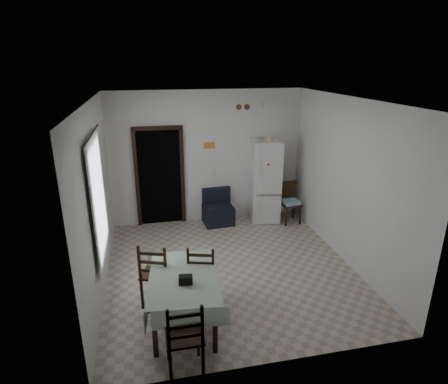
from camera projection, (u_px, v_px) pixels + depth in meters
ground at (230, 268)px, 6.61m from camera, size 4.50×4.50×0.00m
ceiling at (231, 100)px, 5.64m from camera, size 4.20×4.50×0.02m
wall_back at (207, 157)px, 8.20m from camera, size 4.20×0.02×2.90m
wall_front at (278, 257)px, 4.05m from camera, size 4.20×0.02×2.90m
wall_left at (97, 200)px, 5.71m from camera, size 0.02×4.50×2.90m
wall_right at (347, 182)px, 6.54m from camera, size 0.02×4.50×2.90m
doorway at (159, 175)px, 8.31m from camera, size 1.06×0.52×2.22m
window_recess at (91, 199)px, 5.48m from camera, size 0.10×1.20×1.60m
curtain at (99, 198)px, 5.50m from camera, size 0.02×1.45×1.85m
curtain_rod at (92, 134)px, 5.19m from camera, size 0.02×1.60×0.02m
calendar at (209, 150)px, 8.14m from camera, size 0.28×0.02×0.40m
calendar_image at (209, 145)px, 8.10m from camera, size 0.24×0.01×0.14m
light_switch at (214, 173)px, 8.33m from camera, size 0.08×0.02×0.12m
vent_left at (239, 107)px, 7.97m from camera, size 0.12×0.03×0.12m
vent_right at (247, 107)px, 8.00m from camera, size 0.12×0.03×0.12m
emergency_light at (268, 105)px, 8.06m from camera, size 0.25×0.07×0.09m
fridge at (265, 181)px, 8.33m from camera, size 0.67×0.67×1.84m
tan_cone at (269, 137)px, 7.90m from camera, size 0.27×0.27×0.20m
navy_seat at (218, 207)px, 8.29m from camera, size 0.67×0.65×0.77m
corner_chair at (291, 203)px, 8.33m from camera, size 0.42×0.42×0.92m
dining_table at (185, 299)px, 5.13m from camera, size 1.07×1.50×0.73m
black_bag at (186, 280)px, 4.82m from camera, size 0.19×0.13×0.11m
dining_chair_far_left at (157, 272)px, 5.51m from camera, size 0.56×0.56×1.02m
dining_chair_far_right at (202, 272)px, 5.57m from camera, size 0.51×0.51×0.97m
dining_chair_near_head at (184, 335)px, 4.28m from camera, size 0.43×0.43×1.00m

